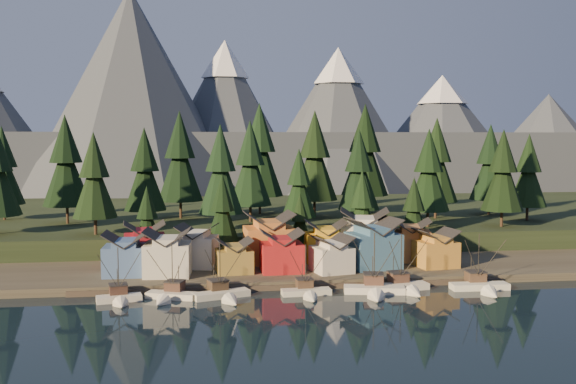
{
  "coord_description": "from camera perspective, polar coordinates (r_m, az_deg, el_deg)",
  "views": [
    {
      "loc": [
        -16.61,
        -98.52,
        27.45
      ],
      "look_at": [
        0.97,
        30.0,
        16.57
      ],
      "focal_mm": 40.0,
      "sensor_mm": 36.0,
      "label": 1
    }
  ],
  "objects": [
    {
      "name": "tree_shore_3",
      "position": [
        143.87,
        6.59,
        -1.46
      ],
      "size": [
        8.13,
        8.13,
        18.94
      ],
      "color": "#332319",
      "rests_on": "shore_strip"
    },
    {
      "name": "house_front_3",
      "position": [
        125.31,
        -0.58,
        -5.17
      ],
      "size": [
        8.12,
        7.75,
        8.11
      ],
      "rotation": [
        0.0,
        0.0,
        0.02
      ],
      "color": "#A3191C",
      "rests_on": "shore_strip"
    },
    {
      "name": "tree_hill_10",
      "position": [
        184.56,
        6.85,
        3.42
      ],
      "size": [
        13.45,
        13.45,
        31.32
      ],
      "color": "#332319",
      "rests_on": "hillside"
    },
    {
      "name": "house_front_1",
      "position": [
        123.79,
        -10.65,
        -5.21
      ],
      "size": [
        9.09,
        8.77,
        8.82
      ],
      "rotation": [
        0.0,
        0.0,
        -0.07
      ],
      "color": "beige",
      "rests_on": "shore_strip"
    },
    {
      "name": "tree_shore_4",
      "position": [
        147.4,
        11.11,
        -1.73
      ],
      "size": [
        7.41,
        7.41,
        17.25
      ],
      "color": "#332319",
      "rests_on": "shore_strip"
    },
    {
      "name": "tree_shore_0",
      "position": [
        140.05,
        -12.41,
        -2.39
      ],
      "size": [
        6.85,
        6.85,
        15.95
      ],
      "color": "#332319",
      "rests_on": "shore_strip"
    },
    {
      "name": "tree_shore_1",
      "position": [
        139.51,
        -5.85,
        -1.78
      ],
      "size": [
        7.9,
        7.9,
        18.39
      ],
      "color": "#332319",
      "rests_on": "shore_strip"
    },
    {
      "name": "tree_hill_11",
      "position": [
        158.47,
        12.38,
        1.64
      ],
      "size": [
        10.25,
        10.25,
        23.87
      ],
      "color": "#332319",
      "rests_on": "hillside"
    },
    {
      "name": "tree_hill_12",
      "position": [
        176.16,
        13.05,
        2.5
      ],
      "size": [
        11.61,
        11.61,
        27.04
      ],
      "color": "#332319",
      "rests_on": "hillside"
    },
    {
      "name": "house_back_5",
      "position": [
        138.8,
        10.88,
        -4.11
      ],
      "size": [
        9.61,
        9.68,
        8.89
      ],
      "rotation": [
        0.0,
        0.0,
        -0.25
      ],
      "color": "#AC6F3D",
      "rests_on": "shore_strip"
    },
    {
      "name": "house_front_2",
      "position": [
        125.05,
        -4.81,
        -5.58
      ],
      "size": [
        7.36,
        7.41,
        6.59
      ],
      "rotation": [
        0.0,
        0.0,
        0.1
      ],
      "color": "olive",
      "rests_on": "shore_strip"
    },
    {
      "name": "tree_hill_7",
      "position": [
        148.66,
        0.98,
        0.56
      ],
      "size": [
        8.22,
        8.22,
        19.16
      ],
      "color": "#332319",
      "rests_on": "hillside"
    },
    {
      "name": "boat_5",
      "position": [
        118.22,
        10.38,
        -7.67
      ],
      "size": [
        10.2,
        10.85,
        11.19
      ],
      "rotation": [
        0.0,
        0.0,
        0.16
      ],
      "color": "beige",
      "rests_on": "ground"
    },
    {
      "name": "ground",
      "position": [
        103.61,
        1.75,
        -10.57
      ],
      "size": [
        500.0,
        500.0,
        0.0
      ],
      "primitive_type": "plane",
      "color": "black",
      "rests_on": "ground"
    },
    {
      "name": "house_back_2",
      "position": [
        134.14,
        -1.7,
        -3.96
      ],
      "size": [
        10.49,
        9.73,
        10.54
      ],
      "rotation": [
        0.0,
        0.0,
        0.06
      ],
      "color": "#C16F31",
      "rests_on": "shore_strip"
    },
    {
      "name": "tree_hill_16",
      "position": [
        184.02,
        -24.01,
        1.92
      ],
      "size": [
        10.64,
        10.64,
        24.79
      ],
      "color": "#332319",
      "rests_on": "hillside"
    },
    {
      "name": "tree_hill_3",
      "position": [
        159.3,
        -12.61,
        1.72
      ],
      "size": [
        10.38,
        10.38,
        24.18
      ],
      "color": "#332319",
      "rests_on": "hillside"
    },
    {
      "name": "hillside",
      "position": [
        190.82,
        -2.74,
        -2.57
      ],
      "size": [
        420.0,
        100.0,
        6.0
      ],
      "primitive_type": "cube",
      "color": "black",
      "rests_on": "ground"
    },
    {
      "name": "house_back_1",
      "position": [
        131.14,
        -8.09,
        -4.67
      ],
      "size": [
        9.21,
        9.28,
        8.56
      ],
      "rotation": [
        0.0,
        0.0,
        -0.24
      ],
      "color": "silver",
      "rests_on": "shore_strip"
    },
    {
      "name": "house_front_5",
      "position": [
        129.94,
        7.59,
        -4.42
      ],
      "size": [
        10.96,
        10.28,
        9.96
      ],
      "rotation": [
        0.0,
        0.0,
        0.19
      ],
      "color": "#396489",
      "rests_on": "shore_strip"
    },
    {
      "name": "tree_hill_5",
      "position": [
        148.8,
        -6.01,
        1.73
      ],
      "size": [
        10.65,
        10.65,
        24.81
      ],
      "color": "#332319",
      "rests_on": "hillside"
    },
    {
      "name": "house_front_0",
      "position": [
        126.05,
        -14.21,
        -5.24
      ],
      "size": [
        8.3,
        7.85,
        8.21
      ],
      "rotation": [
        0.0,
        0.0,
        -0.01
      ],
      "color": "#3D5A90",
      "rests_on": "shore_strip"
    },
    {
      "name": "house_front_6",
      "position": [
        133.5,
        13.01,
        -4.8
      ],
      "size": [
        8.45,
        8.09,
        7.59
      ],
      "rotation": [
        0.0,
        0.0,
        0.13
      ],
      "color": "#BF8331",
      "rests_on": "shore_strip"
    },
    {
      "name": "boat_0",
      "position": [
        112.1,
        -14.76,
        -8.45
      ],
      "size": [
        8.01,
        8.57,
        10.17
      ],
      "rotation": [
        0.0,
        0.0,
        0.21
      ],
      "color": "beige",
      "rests_on": "ground"
    },
    {
      "name": "house_back_3",
      "position": [
        135.93,
        3.37,
        -4.28
      ],
      "size": [
        8.92,
        8.04,
        8.63
      ],
      "rotation": [
        0.0,
        0.0,
        -0.06
      ],
      "color": "gold",
      "rests_on": "shore_strip"
    },
    {
      "name": "boat_6",
      "position": [
        121.61,
        16.89,
        -7.48
      ],
      "size": [
        10.87,
        11.79,
        11.27
      ],
      "rotation": [
        0.0,
        0.0,
        -0.03
      ],
      "color": "silver",
      "rests_on": "ground"
    },
    {
      "name": "tree_hill_9",
      "position": [
        158.53,
        6.32,
        1.71
      ],
      "size": [
        10.21,
        10.21,
        23.78
      ],
      "color": "#332319",
      "rests_on": "hillside"
    },
    {
      "name": "tree_hill_6",
      "position": [
        164.16,
        -3.38,
        2.28
      ],
      "size": [
        11.21,
        11.21,
        26.12
      ],
      "color": "#332319",
      "rests_on": "hillside"
    },
    {
      "name": "dock",
      "position": [
        119.3,
        0.42,
        -8.26
      ],
      "size": [
        80.0,
        4.0,
        1.0
      ],
      "primitive_type": "cube",
      "color": "#493C34",
      "rests_on": "ground"
    },
    {
      "name": "house_back_0",
      "position": [
        134.44,
        -12.62,
        -4.43
      ],
      "size": [
        8.97,
        8.68,
        8.9
      ],
      "rotation": [
        0.0,
        0.0,
        0.11
      ],
      "color": "maroon",
      "rests_on": "shore_strip"
    },
    {
      "name": "tree_hill_8",
      "position": [
        173.34,
        2.39,
        2.95
      ],
      "size": [
        12.47,
        12.47,
        29.04
      ],
      "color": "#332319",
      "rests_on": "hillside"
    },
    {
      "name": "house_front_4",
      "position": [
        125.29,
        3.9,
        -5.43
      ],
      "size": [
        8.43,
        8.84,
        7.11
      ],
      "rotation": [
        0.0,
        0.0,
        0.23
      ],
      "color": "beige",
      "rests_on": "shore_strip"
    },
    {
      "name": "boat_1",
      "position": [
        112.16,
        -10.53,
        -8.42
      ],
      "size": [
        9.26,
        9.7,
        10.33
      ],
      "rotation": [
        0.0,
        0.0,
        -0.35
      ],
      "color": "beige",
      "rests_on": "ground"
    },
    {
      "name": "boat_4",
      "position": [
        114.75,
        7.73,
        -7.97
      ],
      "size": [
        11.37,
        12.03,
        11.93
      ],
      "rotation": [
        0.0,
        0.0,
        -0.19
      ],
      "color": "silver",
      "rests_on": "ground"
    },
    {
      "name": "tree_shore_2",
      "position": [
        141.39,
        1.07,
        -2.67
      ],
      "size": [
        5.97,
        5.97,
        13.9
      ],
      "color": "#332319",
      "rests_on": "shore_strip"
    },
    {
      "name": "tree_hill_1",
      "position": [
        169.96,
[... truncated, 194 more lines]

